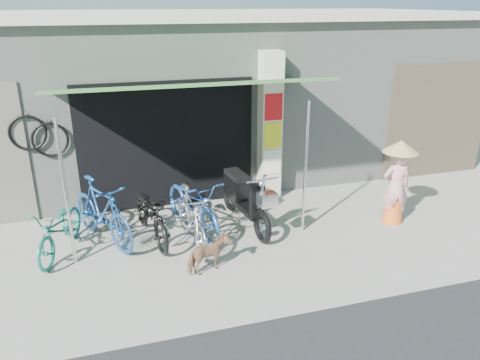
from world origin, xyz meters
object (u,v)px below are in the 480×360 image
object	(u,v)px
bike_teal	(60,229)
bike_silver	(191,218)
bike_black	(151,214)
nun	(396,182)
bike_navy	(193,204)
bike_blue	(102,212)
street_dog	(209,255)
moped	(244,198)

from	to	relation	value
bike_teal	bike_silver	distance (m)	2.12
bike_silver	bike_black	bearing A→B (deg)	139.34
bike_black	nun	xyz separation A→B (m)	(4.38, -0.61, 0.32)
bike_teal	bike_navy	world-z (taller)	bike_navy
bike_blue	bike_navy	size ratio (longest dim) A/B	0.97
bike_navy	street_dog	xyz separation A→B (m)	(-0.06, -1.46, -0.22)
bike_blue	nun	bearing A→B (deg)	-35.76
bike_navy	moped	size ratio (longest dim) A/B	0.95
bike_blue	street_dog	bearing A→B (deg)	-71.92
bike_black	bike_silver	bearing A→B (deg)	-45.81
bike_silver	street_dog	xyz separation A→B (m)	(0.09, -0.89, -0.22)
bike_blue	street_dog	distance (m)	2.11
bike_black	moped	world-z (taller)	moped
bike_silver	bike_navy	size ratio (longest dim) A/B	0.88
bike_teal	nun	xyz separation A→B (m)	(5.85, -0.54, 0.37)
bike_blue	bike_black	size ratio (longest dim) A/B	1.04
bike_teal	bike_blue	size ratio (longest dim) A/B	0.87
bike_blue	bike_silver	bearing A→B (deg)	-49.52
bike_navy	street_dog	distance (m)	1.47
bike_navy	nun	world-z (taller)	nun
bike_blue	bike_black	bearing A→B (deg)	-36.49
street_dog	nun	distance (m)	3.79
bike_teal	nun	world-z (taller)	nun
bike_navy	moped	xyz separation A→B (m)	(0.93, -0.03, 0.02)
bike_black	moped	size ratio (longest dim) A/B	0.89
nun	bike_navy	bearing A→B (deg)	-1.32
bike_blue	moped	bearing A→B (deg)	-28.48
bike_teal	bike_black	bearing A→B (deg)	21.88
bike_black	moped	bearing A→B (deg)	-7.04
bike_teal	street_dog	bearing A→B (deg)	-11.08
moped	bike_navy	bearing A→B (deg)	171.15
bike_black	bike_navy	size ratio (longest dim) A/B	0.93
bike_teal	bike_black	distance (m)	1.47
bike_black	bike_silver	xyz separation A→B (m)	(0.61, -0.44, 0.04)
bike_silver	nun	world-z (taller)	nun
bike_blue	nun	xyz separation A→B (m)	(5.18, -0.73, 0.23)
bike_silver	street_dog	world-z (taller)	bike_silver
street_dog	nun	world-z (taller)	nun
bike_blue	nun	world-z (taller)	nun
bike_silver	bike_navy	bearing A→B (deg)	70.57
bike_silver	nun	xyz separation A→B (m)	(3.77, -0.17, 0.29)
nun	moped	bearing A→B (deg)	-4.48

